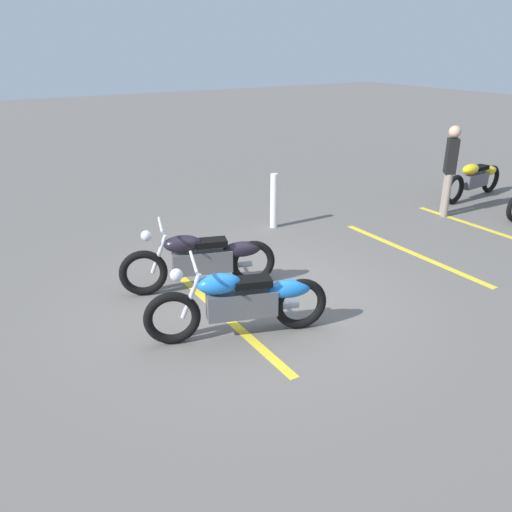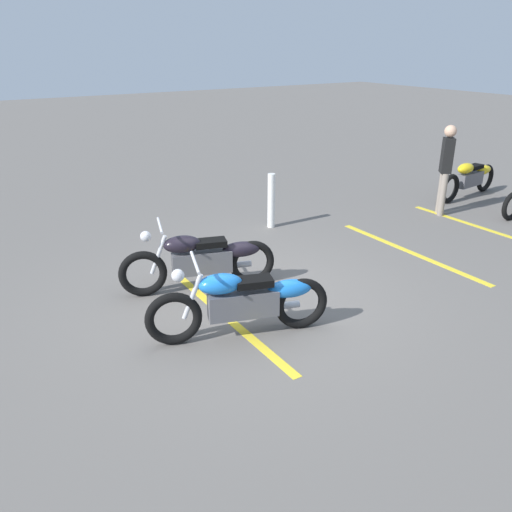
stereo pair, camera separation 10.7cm
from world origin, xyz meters
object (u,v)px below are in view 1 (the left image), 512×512
object	(u,v)px
bystander_near_row	(450,166)
bollard_post	(274,201)
motorcycle_bright_foreground	(243,301)
motorcycle_row_center	(476,178)
motorcycle_dark_foreground	(203,259)

from	to	relation	value
bystander_near_row	bollard_post	world-z (taller)	bystander_near_row
motorcycle_bright_foreground	bollard_post	distance (m)	4.00
motorcycle_row_center	bollard_post	world-z (taller)	bollard_post
bystander_near_row	bollard_post	distance (m)	3.63
motorcycle_row_center	bystander_near_row	xyz separation A→B (m)	(-1.63, -0.53, 0.57)
motorcycle_row_center	bollard_post	distance (m)	5.06
motorcycle_row_center	bollard_post	bearing A→B (deg)	-14.47
motorcycle_bright_foreground	bystander_near_row	world-z (taller)	bystander_near_row
motorcycle_bright_foreground	motorcycle_row_center	world-z (taller)	motorcycle_bright_foreground
bystander_near_row	bollard_post	xyz separation A→B (m)	(-3.39, 1.20, -0.49)
motorcycle_dark_foreground	motorcycle_row_center	bearing A→B (deg)	-154.19
bollard_post	motorcycle_bright_foreground	bearing A→B (deg)	-128.61
motorcycle_row_center	bollard_post	size ratio (longest dim) A/B	2.06
motorcycle_row_center	motorcycle_dark_foreground	bearing A→B (deg)	1.26
motorcycle_dark_foreground	bystander_near_row	size ratio (longest dim) A/B	1.19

